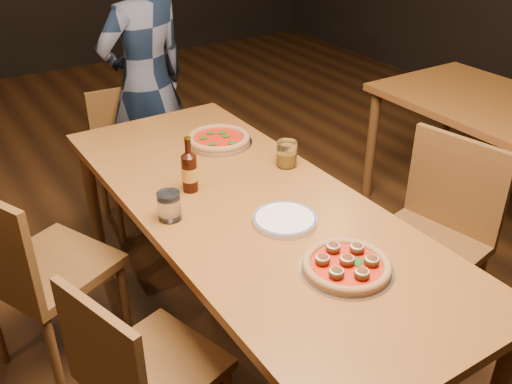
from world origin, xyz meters
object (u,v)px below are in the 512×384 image
chair_main_e (422,246)px  amber_glass (287,154)px  table_main (249,218)px  water_glass (169,206)px  chair_end (135,160)px  diner (146,85)px  pizza_meatball (347,265)px  pizza_margherita (219,139)px  chair_main_sw (50,266)px  chair_main_nw (155,366)px  beer_bottle (190,172)px  plate_stack (285,220)px

chair_main_e → amber_glass: (-0.37, 0.48, 0.33)m
table_main → chair_main_e: (0.67, -0.30, -0.21)m
table_main → water_glass: size_ratio=18.91×
chair_end → diner: diner is taller
pizza_meatball → pizza_margherita: size_ratio=0.97×
table_main → chair_main_sw: 0.82m
chair_main_nw → table_main: bearing=-80.6°
chair_main_e → water_glass: chair_main_e is taller
table_main → diner: diner is taller
table_main → chair_main_nw: bearing=-154.1°
pizza_margherita → amber_glass: size_ratio=2.84×
chair_main_nw → pizza_margherita: chair_main_nw is taller
pizza_margherita → beer_bottle: bearing=-133.7°
amber_glass → diner: bearing=96.4°
pizza_margherita → beer_bottle: beer_bottle is taller
chair_end → pizza_margherita: 0.82m
chair_main_nw → amber_glass: (0.83, 0.43, 0.39)m
chair_main_e → water_glass: bearing=-120.9°
pizza_meatball → pizza_margherita: pizza_meatball is taller
chair_main_nw → chair_main_e: size_ratio=0.89×
water_glass → amber_glass: (0.60, 0.12, 0.00)m
diner → beer_bottle: bearing=61.6°
chair_main_e → amber_glass: size_ratio=8.65×
chair_main_nw → beer_bottle: 0.73m
pizza_meatball → chair_main_nw: bearing=155.2°
beer_bottle → chair_main_sw: bearing=159.4°
pizza_margherita → water_glass: size_ratio=2.93×
chair_main_nw → amber_glass: amber_glass is taller
chair_main_nw → water_glass: water_glass is taller
table_main → pizza_margherita: pizza_margherita is taller
beer_bottle → table_main: bearing=-55.1°
chair_main_e → plate_stack: 0.71m
chair_end → plate_stack: bearing=-84.4°
pizza_margherita → diner: diner is taller
chair_main_sw → amber_glass: (0.98, -0.23, 0.33)m
plate_stack → chair_main_nw: bearing=-172.9°
chair_main_nw → pizza_margherita: bearing=-58.1°
chair_end → beer_bottle: (-0.15, -1.04, 0.42)m
chair_end → plate_stack: chair_end is taller
chair_main_nw → amber_glass: 1.01m
beer_bottle → water_glass: (-0.16, -0.15, -0.03)m
beer_bottle → amber_glass: beer_bottle is taller
pizza_margherita → amber_glass: (0.13, -0.35, 0.03)m
table_main → water_glass: (-0.30, 0.06, 0.12)m
pizza_meatball → amber_glass: size_ratio=2.75×
plate_stack → water_glass: 0.42m
pizza_margherita → table_main: bearing=-107.6°
table_main → chair_end: size_ratio=2.45×
plate_stack → chair_end: bearing=91.0°
pizza_meatball → beer_bottle: beer_bottle is taller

